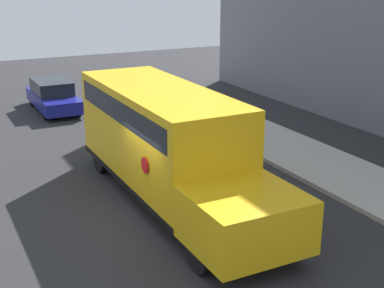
% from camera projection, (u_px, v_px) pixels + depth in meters
% --- Properties ---
extents(ground_plane, '(60.00, 60.00, 0.00)m').
position_uv_depth(ground_plane, '(163.00, 217.00, 14.71)').
color(ground_plane, '#28282B').
extents(sidewalk_strip, '(44.00, 3.00, 0.15)m').
position_uv_depth(sidewalk_strip, '(344.00, 175.00, 17.51)').
color(sidewalk_strip, '#B2ADA3').
rests_on(sidewalk_strip, ground).
extents(school_bus, '(9.53, 2.57, 3.22)m').
position_uv_depth(school_bus, '(166.00, 139.00, 15.47)').
color(school_bus, yellow).
rests_on(school_bus, ground).
extents(parked_car, '(4.60, 1.74, 1.44)m').
position_uv_depth(parked_car, '(53.00, 96.00, 25.80)').
color(parked_car, navy).
rests_on(parked_car, ground).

